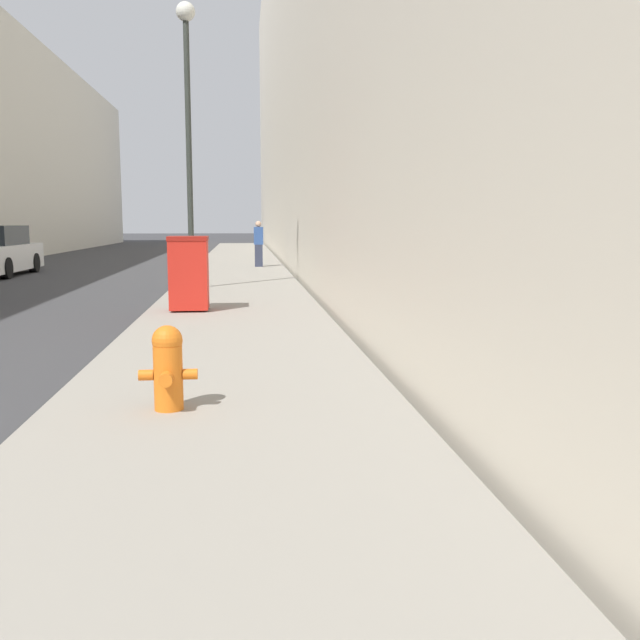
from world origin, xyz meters
The scene contains 6 objects.
sidewalk_right centered at (5.25, 18.00, 0.06)m, with size 3.13×60.00×0.12m.
building_right_stone centered at (12.92, 26.00, 8.67)m, with size 12.00×60.00×17.34m.
fire_hydrant centered at (4.77, 1.54, 0.50)m, with size 0.48×0.37×0.71m.
trash_bin centered at (4.44, 8.30, 0.79)m, with size 0.68×0.68×1.30m.
lamppost centered at (4.19, 12.61, 4.18)m, with size 0.43×0.43×6.43m.
pedestrian_on_sidewalk centered at (5.92, 20.58, 0.92)m, with size 0.32×0.21×1.58m.
Camera 1 is at (5.41, -4.35, 1.68)m, focal length 40.00 mm.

